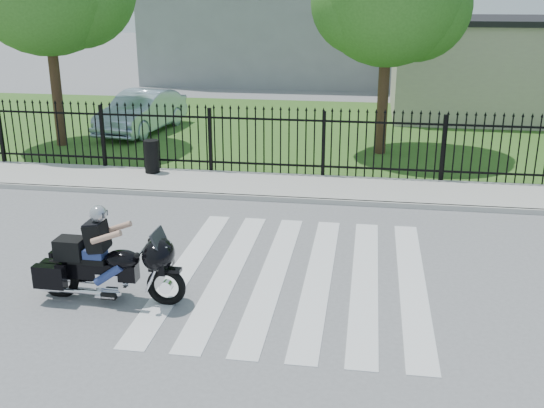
# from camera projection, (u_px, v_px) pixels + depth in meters

# --- Properties ---
(ground) EXTENTS (120.00, 120.00, 0.00)m
(ground) POSITION_uv_depth(u_px,v_px,m) (295.00, 276.00, 11.08)
(ground) COLOR slate
(ground) RESTS_ON ground
(crosswalk) EXTENTS (5.00, 5.50, 0.01)m
(crosswalk) POSITION_uv_depth(u_px,v_px,m) (295.00, 276.00, 11.08)
(crosswalk) COLOR silver
(crosswalk) RESTS_ON ground
(sidewalk) EXTENTS (40.00, 2.00, 0.12)m
(sidewalk) POSITION_uv_depth(u_px,v_px,m) (319.00, 188.00, 15.74)
(sidewalk) COLOR #ADAAA3
(sidewalk) RESTS_ON ground
(curb) EXTENTS (40.00, 0.12, 0.12)m
(curb) POSITION_uv_depth(u_px,v_px,m) (316.00, 201.00, 14.80)
(curb) COLOR #ADAAA3
(curb) RESTS_ON ground
(grass_strip) EXTENTS (40.00, 12.00, 0.02)m
(grass_strip) POSITION_uv_depth(u_px,v_px,m) (336.00, 131.00, 22.30)
(grass_strip) COLOR #396121
(grass_strip) RESTS_ON ground
(iron_fence) EXTENTS (26.00, 0.04, 1.80)m
(iron_fence) POSITION_uv_depth(u_px,v_px,m) (323.00, 146.00, 16.40)
(iron_fence) COLOR black
(iron_fence) RESTS_ON ground
(building_low) EXTENTS (10.00, 6.00, 3.50)m
(building_low) POSITION_uv_depth(u_px,v_px,m) (526.00, 70.00, 24.46)
(building_low) COLOR #BCB59D
(building_low) RESTS_ON ground
(building_low_roof) EXTENTS (10.20, 6.20, 0.20)m
(building_low_roof) POSITION_uv_depth(u_px,v_px,m) (532.00, 20.00, 23.86)
(building_low_roof) COLOR black
(building_low_roof) RESTS_ON building_low
(motorcycle_rider) EXTENTS (2.47, 0.73, 1.63)m
(motorcycle_rider) POSITION_uv_depth(u_px,v_px,m) (105.00, 261.00, 10.05)
(motorcycle_rider) COLOR black
(motorcycle_rider) RESTS_ON ground
(parked_car) EXTENTS (2.10, 4.42, 1.40)m
(parked_car) POSITION_uv_depth(u_px,v_px,m) (142.00, 112.00, 21.87)
(parked_car) COLOR #ABC2D7
(parked_car) RESTS_ON grass_strip
(litter_bin) EXTENTS (0.46, 0.46, 0.87)m
(litter_bin) POSITION_uv_depth(u_px,v_px,m) (152.00, 156.00, 16.74)
(litter_bin) COLOR black
(litter_bin) RESTS_ON sidewalk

